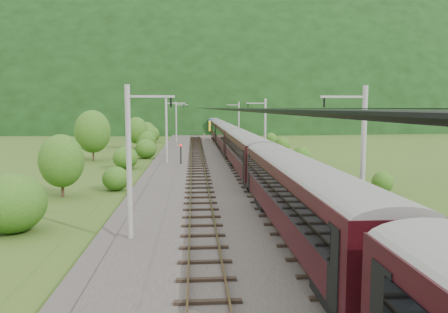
{
  "coord_description": "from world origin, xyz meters",
  "views": [
    {
      "loc": [
        -2.87,
        -22.62,
        7.12
      ],
      "look_at": [
        -0.02,
        17.74,
        2.6
      ],
      "focal_mm": 35.0,
      "sensor_mm": 36.0,
      "label": 1
    }
  ],
  "objects": [
    {
      "name": "track_right",
      "position": [
        2.4,
        10.0,
        0.37
      ],
      "size": [
        2.4,
        220.0,
        0.27
      ],
      "color": "brown",
      "rests_on": "railbed"
    },
    {
      "name": "railbed",
      "position": [
        0.0,
        10.0,
        0.15
      ],
      "size": [
        14.0,
        220.0,
        0.3
      ],
      "primitive_type": "cube",
      "color": "#38332D",
      "rests_on": "ground"
    },
    {
      "name": "mountain_ridge",
      "position": [
        -120.0,
        300.0,
        0.0
      ],
      "size": [
        336.0,
        280.0,
        132.0
      ],
      "primitive_type": "ellipsoid",
      "color": "black",
      "rests_on": "ground"
    },
    {
      "name": "vegetation_right",
      "position": [
        11.91,
        8.55,
        1.17
      ],
      "size": [
        6.68,
        103.45,
        2.91
      ],
      "color": "#255516",
      "rests_on": "ground"
    },
    {
      "name": "train",
      "position": [
        2.4,
        19.8,
        3.39
      ],
      "size": [
        2.84,
        158.77,
        4.93
      ],
      "color": "black",
      "rests_on": "ground"
    },
    {
      "name": "mountain_main",
      "position": [
        0.0,
        260.0,
        0.0
      ],
      "size": [
        504.0,
        360.0,
        244.0
      ],
      "primitive_type": "ellipsoid",
      "color": "black",
      "rests_on": "ground"
    },
    {
      "name": "hazard_post_far",
      "position": [
        0.61,
        65.15,
        0.98
      ],
      "size": [
        0.14,
        0.14,
        1.35
      ],
      "primitive_type": "cylinder",
      "color": "red",
      "rests_on": "railbed"
    },
    {
      "name": "vegetation_left",
      "position": [
        -13.49,
        25.68,
        2.44
      ],
      "size": [
        11.3,
        146.92,
        6.83
      ],
      "color": "#255516",
      "rests_on": "ground"
    },
    {
      "name": "track_left",
      "position": [
        -2.4,
        10.0,
        0.37
      ],
      "size": [
        2.4,
        220.0,
        0.27
      ],
      "color": "brown",
      "rests_on": "railbed"
    },
    {
      "name": "catenary_left",
      "position": [
        -6.12,
        32.0,
        4.5
      ],
      "size": [
        2.54,
        192.28,
        8.0
      ],
      "color": "gray",
      "rests_on": "railbed"
    },
    {
      "name": "ground",
      "position": [
        0.0,
        0.0,
        0.0
      ],
      "size": [
        600.0,
        600.0,
        0.0
      ],
      "primitive_type": "plane",
      "color": "#2C4816",
      "rests_on": "ground"
    },
    {
      "name": "catenary_right",
      "position": [
        6.12,
        32.0,
        4.5
      ],
      "size": [
        2.54,
        192.28,
        8.0
      ],
      "color": "gray",
      "rests_on": "railbed"
    },
    {
      "name": "overhead_wires",
      "position": [
        0.0,
        10.0,
        7.1
      ],
      "size": [
        4.83,
        198.0,
        0.03
      ],
      "color": "black",
      "rests_on": "ground"
    },
    {
      "name": "hazard_post_near",
      "position": [
        -0.61,
        67.38,
        1.08
      ],
      "size": [
        0.17,
        0.17,
        1.56
      ],
      "primitive_type": "cylinder",
      "color": "red",
      "rests_on": "railbed"
    },
    {
      "name": "signal",
      "position": [
        -4.4,
        30.55,
        1.71
      ],
      "size": [
        0.27,
        0.27,
        2.41
      ],
      "color": "black",
      "rests_on": "railbed"
    }
  ]
}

